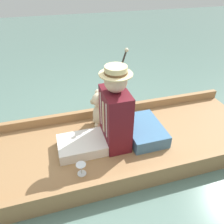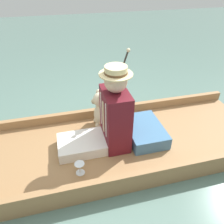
{
  "view_description": "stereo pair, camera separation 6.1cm",
  "coord_description": "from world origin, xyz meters",
  "px_view_note": "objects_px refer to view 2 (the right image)",
  "views": [
    {
      "loc": [
        -1.67,
        0.54,
        1.69
      ],
      "look_at": [
        -0.0,
        0.05,
        0.51
      ],
      "focal_mm": 35.0,
      "sensor_mm": 36.0,
      "label": 1
    },
    {
      "loc": [
        -1.68,
        0.48,
        1.69
      ],
      "look_at": [
        -0.0,
        0.05,
        0.51
      ],
      "focal_mm": 35.0,
      "sensor_mm": 36.0,
      "label": 2
    }
  ],
  "objects_px": {
    "seated_person": "(108,119)",
    "wine_glass": "(80,166)",
    "teddy_bear": "(100,110)",
    "walking_cane": "(118,80)"
  },
  "relations": [
    {
      "from": "teddy_bear",
      "to": "walking_cane",
      "type": "bearing_deg",
      "value": -64.11
    },
    {
      "from": "teddy_bear",
      "to": "seated_person",
      "type": "bearing_deg",
      "value": -178.23
    },
    {
      "from": "teddy_bear",
      "to": "walking_cane",
      "type": "xyz_separation_m",
      "value": [
        0.12,
        -0.24,
        0.29
      ]
    },
    {
      "from": "seated_person",
      "to": "walking_cane",
      "type": "height_order",
      "value": "seated_person"
    },
    {
      "from": "seated_person",
      "to": "teddy_bear",
      "type": "height_order",
      "value": "seated_person"
    },
    {
      "from": "wine_glass",
      "to": "walking_cane",
      "type": "height_order",
      "value": "walking_cane"
    },
    {
      "from": "wine_glass",
      "to": "walking_cane",
      "type": "xyz_separation_m",
      "value": [
        0.78,
        -0.57,
        0.41
      ]
    },
    {
      "from": "seated_person",
      "to": "teddy_bear",
      "type": "distance_m",
      "value": 0.37
    },
    {
      "from": "seated_person",
      "to": "wine_glass",
      "type": "distance_m",
      "value": 0.52
    },
    {
      "from": "walking_cane",
      "to": "wine_glass",
      "type": "bearing_deg",
      "value": 143.85
    }
  ]
}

